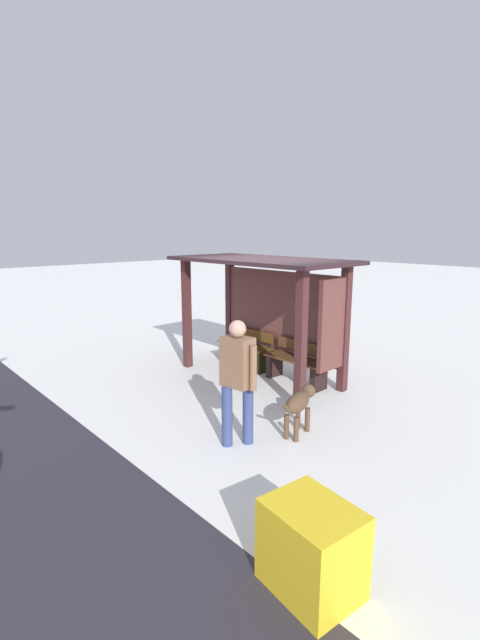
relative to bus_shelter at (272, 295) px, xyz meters
The scene contains 7 objects.
ground_plane 1.60m from the bus_shelter, 117.33° to the right, with size 60.00×60.00×0.00m, color white.
bus_shelter is the anchor object (origin of this frame).
bench_left_inside 1.47m from the bus_shelter, behind, with size 1.24×0.41×0.75m.
bench_center_inside 1.36m from the bus_shelter, ahead, with size 1.24×0.42×0.75m.
person_walking 2.83m from the bus_shelter, 55.83° to the right, with size 0.59×0.40×1.65m.
dog 2.66m from the bus_shelter, 37.74° to the right, with size 0.37×0.85×0.62m.
grit_bin 5.17m from the bus_shelter, 43.28° to the right, with size 0.70×0.56×0.70m, color yellow.
Camera 1 is at (5.52, -5.59, 2.74)m, focal length 24.32 mm.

